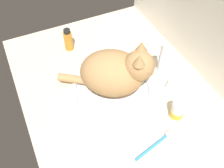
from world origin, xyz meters
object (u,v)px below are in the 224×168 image
cat (117,72)px  amber_bottle (68,40)px  sink_basin (112,89)px  pill_bottle (177,111)px  toothbrush (155,145)px  faucet (159,63)px

cat → amber_bottle: (-32.57, -8.63, -6.17)cm
sink_basin → cat: size_ratio=0.98×
cat → amber_bottle: 34.26cm
cat → pill_bottle: (20.45, 14.07, -7.27)cm
toothbrush → amber_bottle: bearing=-170.7°
sink_basin → cat: bearing=54.6°
amber_bottle → sink_basin: bearing=12.6°
faucet → pill_bottle: faucet is taller
sink_basin → amber_bottle: 32.50cm
sink_basin → pill_bottle: bearing=35.9°
sink_basin → faucet: 21.88cm
cat → faucet: bearing=93.3°
sink_basin → pill_bottle: size_ratio=3.85×
amber_bottle → pill_bottle: size_ratio=1.27×
sink_basin → pill_bottle: (21.57, 15.64, 3.00)cm
pill_bottle → toothbrush: pill_bottle is taller
faucet → toothbrush: bearing=-33.3°
amber_bottle → toothbrush: amber_bottle is taller
sink_basin → toothbrush: (28.00, 2.68, -0.37)cm
sink_basin → faucet: bearing=90.0°
amber_bottle → cat: bearing=14.8°
faucet → toothbrush: size_ratio=1.17×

